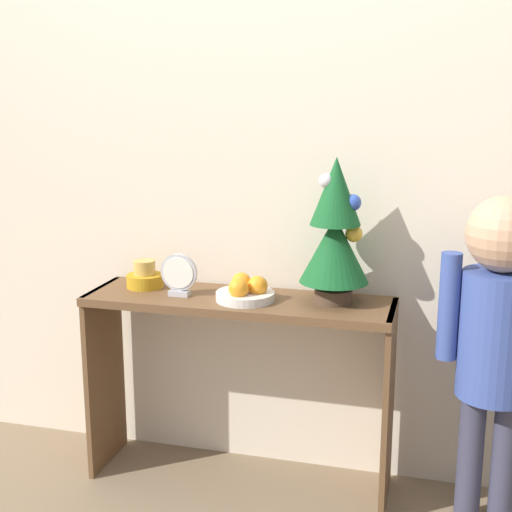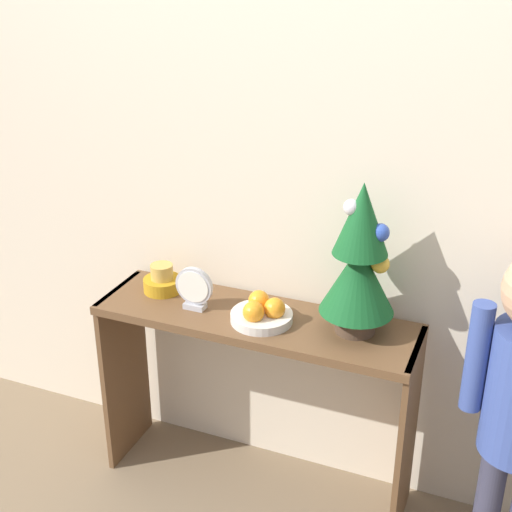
% 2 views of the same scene
% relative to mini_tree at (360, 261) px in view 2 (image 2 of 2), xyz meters
% --- Properties ---
extents(ground_plane, '(12.00, 12.00, 0.00)m').
position_rel_mini_tree_xyz_m(ground_plane, '(-0.34, -0.19, -0.97)').
color(ground_plane, '#7A664C').
extents(back_wall, '(7.00, 0.05, 2.50)m').
position_rel_mini_tree_xyz_m(back_wall, '(-0.34, 0.18, 0.28)').
color(back_wall, beige).
rests_on(back_wall, ground_plane).
extents(console_table, '(1.11, 0.32, 0.72)m').
position_rel_mini_tree_xyz_m(console_table, '(-0.34, -0.03, -0.42)').
color(console_table, brown).
rests_on(console_table, ground_plane).
extents(mini_tree, '(0.24, 0.24, 0.51)m').
position_rel_mini_tree_xyz_m(mini_tree, '(0.00, 0.00, 0.00)').
color(mini_tree, '#4C3828').
rests_on(mini_tree, console_table).
extents(fruit_bowl, '(0.21, 0.21, 0.09)m').
position_rel_mini_tree_xyz_m(fruit_bowl, '(-0.30, -0.06, -0.22)').
color(fruit_bowl, silver).
rests_on(fruit_bowl, console_table).
extents(singing_bowl, '(0.14, 0.14, 0.10)m').
position_rel_mini_tree_xyz_m(singing_bowl, '(-0.72, 0.01, -0.21)').
color(singing_bowl, '#B78419').
rests_on(singing_bowl, console_table).
extents(desk_clock, '(0.13, 0.04, 0.15)m').
position_rel_mini_tree_xyz_m(desk_clock, '(-0.55, -0.06, -0.18)').
color(desk_clock, '#B2B2B7').
rests_on(desk_clock, console_table).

